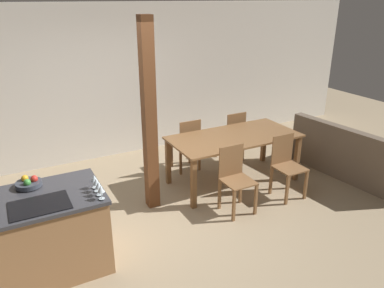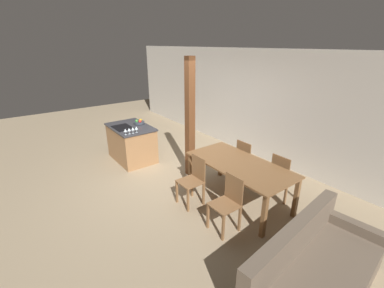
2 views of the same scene
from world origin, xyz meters
name	(u,v)px [view 1 (image 1 of 2)]	position (x,y,z in m)	size (l,w,h in m)	color
ground_plane	(159,224)	(0.00, 0.00, 0.00)	(16.00, 16.00, 0.00)	#9E896B
wall_back	(98,84)	(0.00, 2.57, 1.35)	(11.20, 0.08, 2.70)	silver
kitchen_island	(44,234)	(-1.40, -0.22, 0.45)	(1.28, 0.87, 0.90)	#9E7047
fruit_bowl	(29,183)	(-1.44, 0.05, 0.94)	(0.27, 0.27, 0.11)	#383D47
wine_glass_near	(101,189)	(-0.83, -0.58, 1.01)	(0.07, 0.07, 0.14)	silver
wine_glass_middle	(99,186)	(-0.83, -0.49, 1.01)	(0.07, 0.07, 0.14)	silver
wine_glass_far	(96,182)	(-0.83, -0.40, 1.01)	(0.07, 0.07, 0.14)	silver
wine_glass_end	(94,178)	(-0.83, -0.31, 1.01)	(0.07, 0.07, 0.14)	silver
dining_table	(234,141)	(1.54, 0.58, 0.69)	(2.00, 0.97, 0.78)	brown
dining_chair_near_left	(235,178)	(1.09, -0.14, 0.49)	(0.40, 0.40, 0.91)	brown
dining_chair_near_right	(287,165)	(1.99, -0.14, 0.49)	(0.40, 0.40, 0.91)	brown
dining_chair_far_left	(187,143)	(1.09, 1.29, 0.49)	(0.40, 0.40, 0.91)	brown
dining_chair_far_right	(232,135)	(1.99, 1.29, 0.49)	(0.40, 0.40, 0.91)	brown
couch	(355,158)	(3.46, -0.15, 0.29)	(1.06, 2.14, 0.86)	brown
timber_post	(149,119)	(0.13, 0.50, 1.29)	(0.16, 0.16, 2.58)	brown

